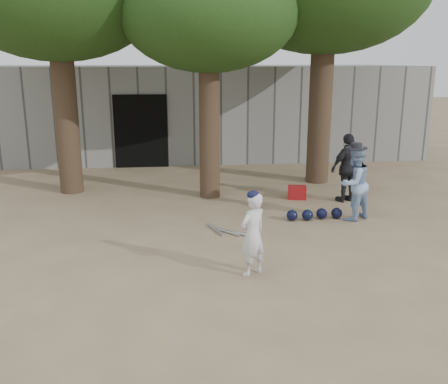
{
  "coord_description": "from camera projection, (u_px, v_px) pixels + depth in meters",
  "views": [
    {
      "loc": [
        -0.3,
        -7.42,
        3.2
      ],
      "look_at": [
        0.6,
        1.0,
        0.95
      ],
      "focal_mm": 40.0,
      "sensor_mm": 36.0,
      "label": 1
    }
  ],
  "objects": [
    {
      "name": "helmet_row",
      "position": [
        315.0,
        214.0,
        10.28
      ],
      "size": [
        1.19,
        0.3,
        0.23
      ],
      "color": "black",
      "rests_on": "ground"
    },
    {
      "name": "spectator_dark",
      "position": [
        348.0,
        168.0,
        11.46
      ],
      "size": [
        1.01,
        0.71,
        1.59
      ],
      "primitive_type": "imported",
      "rotation": [
        0.0,
        0.0,
        3.53
      ],
      "color": "black",
      "rests_on": "ground"
    },
    {
      "name": "ground",
      "position": [
        193.0,
        266.0,
        7.98
      ],
      "size": [
        70.0,
        70.0,
        0.0
      ],
      "primitive_type": "plane",
      "color": "#937C5E",
      "rests_on": "ground"
    },
    {
      "name": "bat_pile",
      "position": [
        225.0,
        231.0,
        9.54
      ],
      "size": [
        0.81,
        0.83,
        0.06
      ],
      "color": "#B1B0B7",
      "rests_on": "ground"
    },
    {
      "name": "red_bag",
      "position": [
        297.0,
        192.0,
        11.84
      ],
      "size": [
        0.48,
        0.4,
        0.3
      ],
      "primitive_type": "cube",
      "rotation": [
        0.0,
        0.0,
        -0.2
      ],
      "color": "maroon",
      "rests_on": "ground"
    },
    {
      "name": "boy_player",
      "position": [
        253.0,
        234.0,
        7.52
      ],
      "size": [
        0.57,
        0.53,
        1.3
      ],
      "primitive_type": "imported",
      "rotation": [
        0.0,
        0.0,
        3.77
      ],
      "color": "silver",
      "rests_on": "ground"
    },
    {
      "name": "back_building",
      "position": [
        179.0,
        110.0,
        17.53
      ],
      "size": [
        16.0,
        5.24,
        3.0
      ],
      "color": "gray",
      "rests_on": "ground"
    },
    {
      "name": "spectator_blue",
      "position": [
        354.0,
        183.0,
        10.14
      ],
      "size": [
        0.93,
        0.87,
        1.53
      ],
      "primitive_type": "imported",
      "rotation": [
        0.0,
        0.0,
        3.67
      ],
      "color": "#87A5D1",
      "rests_on": "ground"
    }
  ]
}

